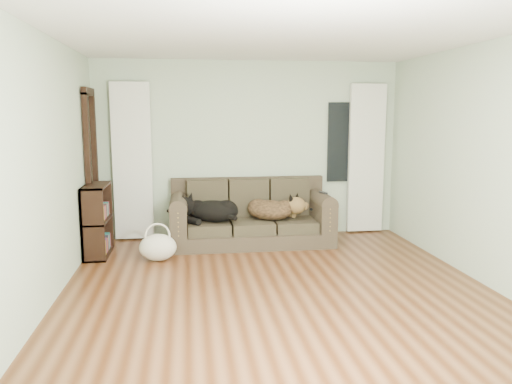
{
  "coord_description": "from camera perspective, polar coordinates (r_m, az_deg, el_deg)",
  "views": [
    {
      "loc": [
        -0.92,
        -4.89,
        1.84
      ],
      "look_at": [
        -0.02,
        1.6,
        0.8
      ],
      "focal_mm": 35.0,
      "sensor_mm": 36.0,
      "label": 1
    }
  ],
  "objects": [
    {
      "name": "wall_left",
      "position": [
        5.1,
        -22.99,
        2.21
      ],
      "size": [
        0.04,
        5.0,
        2.6
      ],
      "primitive_type": "cube",
      "color": "#A9B9A2",
      "rests_on": "ground"
    },
    {
      "name": "sofa",
      "position": [
        7.06,
        -0.55,
        -2.34
      ],
      "size": [
        2.26,
        0.98,
        0.92
      ],
      "primitive_type": "cube",
      "color": "#352D24",
      "rests_on": "floor"
    },
    {
      "name": "wall_right",
      "position": [
        5.86,
        24.95,
        2.87
      ],
      "size": [
        0.04,
        5.0,
        2.6
      ],
      "primitive_type": "cube",
      "color": "#A9B9A2",
      "rests_on": "ground"
    },
    {
      "name": "curtain_right",
      "position": [
        7.83,
        12.48,
        3.75
      ],
      "size": [
        0.55,
        0.08,
        2.25
      ],
      "primitive_type": "cube",
      "color": "white",
      "rests_on": "ground"
    },
    {
      "name": "dog_shepherd",
      "position": [
        7.06,
        1.92,
        -2.02
      ],
      "size": [
        0.84,
        0.79,
        0.3
      ],
      "primitive_type": "ellipsoid",
      "rotation": [
        0.0,
        0.0,
        2.56
      ],
      "color": "black",
      "rests_on": "sofa"
    },
    {
      "name": "tv_remote",
      "position": [
        7.09,
        7.69,
        -0.07
      ],
      "size": [
        0.08,
        0.16,
        0.02
      ],
      "primitive_type": "cube",
      "rotation": [
        0.0,
        0.0,
        0.22
      ],
      "color": "black",
      "rests_on": "sofa"
    },
    {
      "name": "window_pane",
      "position": [
        7.75,
        9.97,
        5.62
      ],
      "size": [
        0.5,
        0.03,
        1.2
      ],
      "primitive_type": "cube",
      "color": "black",
      "rests_on": "wall_back"
    },
    {
      "name": "dog_black_lab",
      "position": [
        6.96,
        -5.23,
        -2.29
      ],
      "size": [
        0.86,
        0.76,
        0.3
      ],
      "primitive_type": "ellipsoid",
      "rotation": [
        0.0,
        0.0,
        -0.45
      ],
      "color": "black",
      "rests_on": "sofa"
    },
    {
      "name": "bookshelf",
      "position": [
        6.8,
        -17.67,
        -2.79
      ],
      "size": [
        0.36,
        0.77,
        0.93
      ],
      "primitive_type": "cube",
      "rotation": [
        0.0,
        0.0,
        -0.1
      ],
      "color": "black",
      "rests_on": "floor"
    },
    {
      "name": "ceiling",
      "position": [
        5.04,
        2.85,
        17.67
      ],
      "size": [
        5.0,
        5.0,
        0.0
      ],
      "primitive_type": "plane",
      "color": "white",
      "rests_on": "ground"
    },
    {
      "name": "curtain_left",
      "position": [
        7.39,
        -13.95,
        3.39
      ],
      "size": [
        0.55,
        0.08,
        2.25
      ],
      "primitive_type": "cube",
      "color": "white",
      "rests_on": "ground"
    },
    {
      "name": "door_casing",
      "position": [
        7.1,
        -18.24,
        2.17
      ],
      "size": [
        0.07,
        0.6,
        2.1
      ],
      "primitive_type": "cube",
      "color": "black",
      "rests_on": "ground"
    },
    {
      "name": "wall_back",
      "position": [
        7.47,
        -0.81,
        4.87
      ],
      "size": [
        4.5,
        0.04,
        2.6
      ],
      "primitive_type": "cube",
      "color": "#A9B9A2",
      "rests_on": "ground"
    },
    {
      "name": "tote_bag",
      "position": [
        6.43,
        -11.15,
        -6.31
      ],
      "size": [
        0.56,
        0.49,
        0.34
      ],
      "primitive_type": "ellipsoid",
      "rotation": [
        0.0,
        0.0,
        -0.31
      ],
      "color": "beige",
      "rests_on": "floor"
    },
    {
      "name": "floor",
      "position": [
        5.31,
        2.63,
        -11.29
      ],
      "size": [
        5.0,
        5.0,
        0.0
      ],
      "primitive_type": "plane",
      "color": "#49240F",
      "rests_on": "ground"
    }
  ]
}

